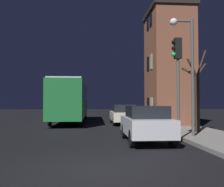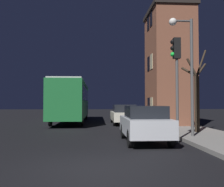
{
  "view_description": "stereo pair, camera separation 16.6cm",
  "coord_description": "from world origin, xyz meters",
  "px_view_note": "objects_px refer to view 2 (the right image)",
  "views": [
    {
      "loc": [
        -0.18,
        -6.64,
        1.72
      ],
      "look_at": [
        0.98,
        9.55,
        2.33
      ],
      "focal_mm": 40.0,
      "sensor_mm": 36.0,
      "label": 1
    },
    {
      "loc": [
        -0.01,
        -6.65,
        1.72
      ],
      "look_at": [
        0.98,
        9.55,
        2.33
      ],
      "focal_mm": 40.0,
      "sensor_mm": 36.0,
      "label": 2
    }
  ],
  "objects_px": {
    "bare_tree": "(197,95)",
    "bus": "(72,99)",
    "streetlamp": "(186,59)",
    "traffic_light": "(176,68)",
    "car_mid_lane": "(124,114)",
    "car_near_lane": "(145,123)"
  },
  "relations": [
    {
      "from": "streetlamp",
      "to": "car_mid_lane",
      "type": "distance_m",
      "value": 9.3
    },
    {
      "from": "streetlamp",
      "to": "car_mid_lane",
      "type": "bearing_deg",
      "value": 103.43
    },
    {
      "from": "bus",
      "to": "car_near_lane",
      "type": "height_order",
      "value": "bus"
    },
    {
      "from": "streetlamp",
      "to": "car_mid_lane",
      "type": "relative_size",
      "value": 1.2
    },
    {
      "from": "car_near_lane",
      "to": "traffic_light",
      "type": "bearing_deg",
      "value": -11.16
    },
    {
      "from": "bare_tree",
      "to": "bus",
      "type": "bearing_deg",
      "value": 129.62
    },
    {
      "from": "streetlamp",
      "to": "traffic_light",
      "type": "distance_m",
      "value": 1.38
    },
    {
      "from": "streetlamp",
      "to": "car_near_lane",
      "type": "relative_size",
      "value": 1.45
    },
    {
      "from": "bus",
      "to": "car_mid_lane",
      "type": "distance_m",
      "value": 5.12
    },
    {
      "from": "streetlamp",
      "to": "car_near_lane",
      "type": "bearing_deg",
      "value": -161.56
    },
    {
      "from": "bus",
      "to": "traffic_light",
      "type": "bearing_deg",
      "value": -64.46
    },
    {
      "from": "streetlamp",
      "to": "bare_tree",
      "type": "height_order",
      "value": "streetlamp"
    },
    {
      "from": "car_near_lane",
      "to": "car_mid_lane",
      "type": "relative_size",
      "value": 0.83
    },
    {
      "from": "traffic_light",
      "to": "bus",
      "type": "relative_size",
      "value": 0.39
    },
    {
      "from": "streetlamp",
      "to": "bare_tree",
      "type": "distance_m",
      "value": 2.63
    },
    {
      "from": "bare_tree",
      "to": "bus",
      "type": "distance_m",
      "value": 11.94
    },
    {
      "from": "traffic_light",
      "to": "car_near_lane",
      "type": "xyz_separation_m",
      "value": [
        -1.34,
        0.26,
        -2.4
      ]
    },
    {
      "from": "traffic_light",
      "to": "car_mid_lane",
      "type": "height_order",
      "value": "traffic_light"
    },
    {
      "from": "bare_tree",
      "to": "bus",
      "type": "height_order",
      "value": "bare_tree"
    },
    {
      "from": "traffic_light",
      "to": "car_mid_lane",
      "type": "relative_size",
      "value": 0.97
    },
    {
      "from": "car_near_lane",
      "to": "car_mid_lane",
      "type": "bearing_deg",
      "value": 89.43
    },
    {
      "from": "bus",
      "to": "bare_tree",
      "type": "bearing_deg",
      "value": -50.38
    }
  ]
}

